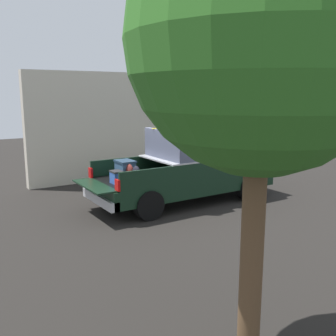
# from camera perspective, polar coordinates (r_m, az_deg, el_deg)

# --- Properties ---
(ground_plane) EXTENTS (40.00, 40.00, 0.00)m
(ground_plane) POSITION_cam_1_polar(r_m,az_deg,el_deg) (11.74, 2.48, -4.97)
(ground_plane) COLOR black
(pickup_truck) EXTENTS (6.05, 2.06, 2.23)m
(pickup_truck) POSITION_cam_1_polar(r_m,az_deg,el_deg) (11.73, 4.03, -0.12)
(pickup_truck) COLOR black
(pickup_truck) RESTS_ON ground_plane
(building_facade) EXTENTS (9.32, 0.36, 3.99)m
(building_facade) POSITION_cam_1_polar(r_m,az_deg,el_deg) (15.44, -3.31, 6.41)
(building_facade) COLOR beige
(building_facade) RESTS_ON ground_plane
(tree_background) EXTENTS (2.83, 2.83, 5.19)m
(tree_background) POSITION_cam_1_polar(r_m,az_deg,el_deg) (4.25, 13.62, 17.74)
(tree_background) COLOR brown
(tree_background) RESTS_ON ground_plane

